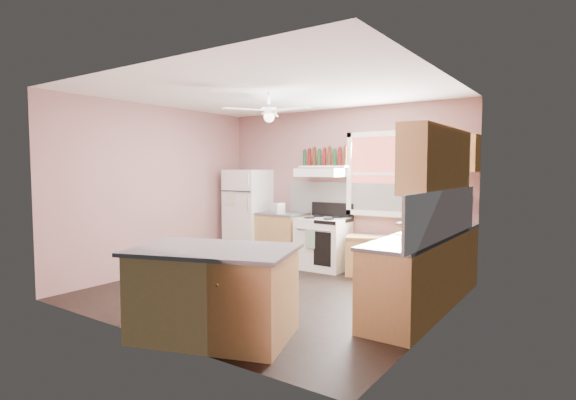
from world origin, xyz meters
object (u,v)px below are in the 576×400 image
Objects in this scene: refrigerator at (248,214)px; island at (215,294)px; stove at (323,244)px; cart at (366,256)px; toaster at (277,208)px.

refrigerator is 3.99m from island.
stove is (1.63, 0.01, -0.40)m from refrigerator.
refrigerator is 1.93× the size of stove.
cart is (2.42, 0.00, -0.52)m from refrigerator.
refrigerator reaches higher than island.
cart is at bearing -1.31° from refrigerator.
cart is (1.74, 0.00, -0.68)m from toaster.
stove is at bearing 82.01° from island.
island is (-0.15, -3.26, 0.12)m from cart.
stove is at bearing 158.72° from cart.
refrigerator is at bearing 158.96° from cart.
cart is 3.27m from island.
island is at bearing -56.48° from refrigerator.
cart is (0.79, -0.00, -0.12)m from stove.
toaster is 1.87m from cart.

